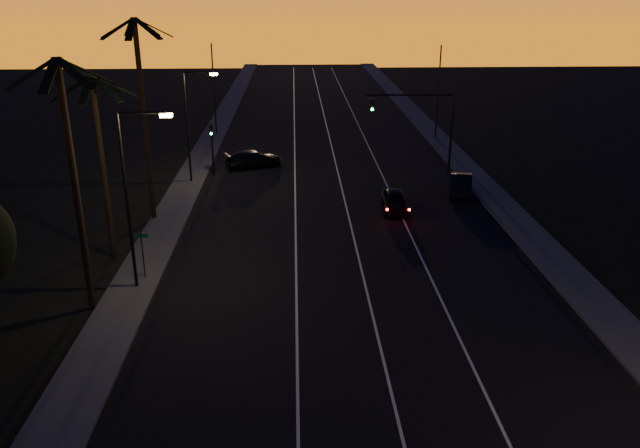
{
  "coord_description": "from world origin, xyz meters",
  "views": [
    {
      "loc": [
        -2.96,
        -8.45,
        14.22
      ],
      "look_at": [
        -1.79,
        20.0,
        3.32
      ],
      "focal_mm": 35.0,
      "sensor_mm": 36.0,
      "label": 1
    }
  ],
  "objects_px": {
    "signal_mast": "(423,114)",
    "lead_car": "(395,201)",
    "cross_car": "(253,159)",
    "right_car": "(461,185)"
  },
  "relations": [
    {
      "from": "right_car",
      "to": "cross_car",
      "type": "relative_size",
      "value": 0.88
    },
    {
      "from": "lead_car",
      "to": "cross_car",
      "type": "relative_size",
      "value": 0.89
    },
    {
      "from": "signal_mast",
      "to": "right_car",
      "type": "relative_size",
      "value": 1.55
    },
    {
      "from": "signal_mast",
      "to": "right_car",
      "type": "distance_m",
      "value": 7.28
    },
    {
      "from": "signal_mast",
      "to": "lead_car",
      "type": "distance_m",
      "value": 10.42
    },
    {
      "from": "signal_mast",
      "to": "lead_car",
      "type": "bearing_deg",
      "value": -111.03
    },
    {
      "from": "right_car",
      "to": "signal_mast",
      "type": "bearing_deg",
      "value": 107.97
    },
    {
      "from": "signal_mast",
      "to": "right_car",
      "type": "xyz_separation_m",
      "value": [
        1.86,
        -5.75,
        -4.05
      ]
    },
    {
      "from": "lead_car",
      "to": "cross_car",
      "type": "distance_m",
      "value": 15.09
    },
    {
      "from": "signal_mast",
      "to": "cross_car",
      "type": "distance_m",
      "value": 14.35
    }
  ]
}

